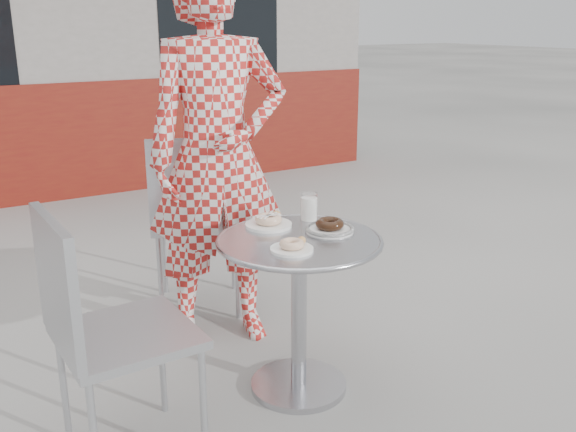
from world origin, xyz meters
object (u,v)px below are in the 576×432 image
plate_near (292,246)px  chair_far (199,255)px  chair_left (127,384)px  seated_person (218,158)px  bistro_table (299,277)px  plate_far (269,221)px  milk_cup (309,207)px  plate_checker (330,228)px

plate_near → chair_far: bearing=86.5°
chair_far → chair_left: size_ratio=1.04×
chair_left → seated_person: seated_person is taller
bistro_table → plate_far: (-0.03, 0.20, 0.19)m
plate_far → milk_cup: 0.20m
plate_far → plate_checker: size_ratio=0.98×
bistro_table → seated_person: bearing=96.0°
milk_cup → bistro_table: bearing=-131.2°
chair_far → seated_person: seated_person is taller
plate_checker → milk_cup: bearing=85.6°
chair_far → milk_cup: chair_far is taller
milk_cup → seated_person: bearing=118.8°
bistro_table → plate_near: plate_near is taller
chair_far → plate_far: size_ratio=4.90×
plate_checker → milk_cup: (0.01, 0.18, 0.04)m
chair_far → plate_near: 1.15m
bistro_table → plate_checker: (0.15, 0.01, 0.18)m
plate_near → plate_checker: size_ratio=0.82×
plate_near → seated_person: bearing=87.5°
seated_person → plate_near: seated_person is taller
seated_person → milk_cup: size_ratio=15.06×
seated_person → plate_far: seated_person is taller
milk_cup → plate_near: bearing=-131.8°
bistro_table → milk_cup: milk_cup is taller
plate_far → bistro_table: bearing=-82.6°
seated_person → plate_checker: 0.67m
chair_far → milk_cup: 0.92m
bistro_table → seated_person: seated_person is taller
plate_far → milk_cup: (0.19, -0.01, 0.04)m
plate_far → plate_near: plate_far is taller
seated_person → plate_near: size_ratio=10.95×
chair_far → plate_checker: bearing=123.6°
plate_near → milk_cup: size_ratio=1.37×
chair_left → chair_far: bearing=-36.6°
chair_far → plate_checker: size_ratio=4.79×
chair_far → plate_far: 0.87m
chair_left → plate_near: bearing=-95.6°
plate_far → plate_near: (-0.07, -0.30, -0.00)m
plate_far → plate_checker: (0.18, -0.19, -0.00)m
bistro_table → chair_left: bearing=-175.4°
plate_near → milk_cup: milk_cup is taller
chair_left → plate_checker: (0.90, 0.07, 0.41)m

